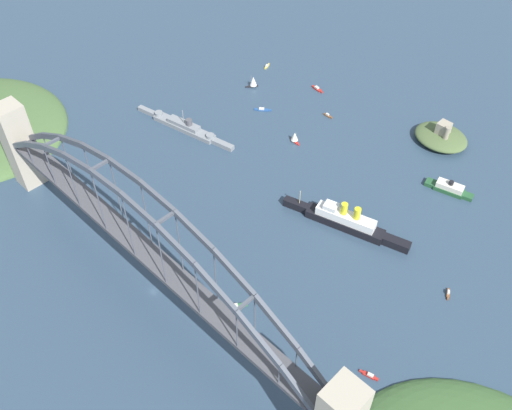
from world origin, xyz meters
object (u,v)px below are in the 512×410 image
at_px(harbor_ferry_steamer, 449,188).
at_px(ocean_liner, 346,221).
at_px(harbor_arch_bridge, 144,252).
at_px(small_boat_6, 262,109).
at_px(small_boat_4, 295,137).
at_px(small_boat_8, 236,306).
at_px(fort_island_mid_harbor, 441,137).
at_px(small_boat_3, 253,81).
at_px(naval_cruiser, 185,127).
at_px(small_boat_0, 328,115).
at_px(small_boat_2, 369,375).
at_px(small_boat_7, 317,89).
at_px(small_boat_1, 267,66).
at_px(channel_marker_buoy, 184,255).
at_px(small_boat_5, 448,294).

bearing_deg(harbor_ferry_steamer, ocean_liner, -111.73).
xyz_separation_m(harbor_arch_bridge, small_boat_6, (-69.96, 156.67, -32.14)).
relative_size(harbor_arch_bridge, small_boat_4, 34.02).
xyz_separation_m(small_boat_6, small_boat_8, (109.24, -133.07, 0.22)).
bearing_deg(fort_island_mid_harbor, small_boat_3, -162.67).
xyz_separation_m(harbor_ferry_steamer, small_boat_6, (-142.15, -21.06, -1.98)).
xyz_separation_m(ocean_liner, naval_cruiser, (-137.51, -6.20, -2.45)).
bearing_deg(fort_island_mid_harbor, small_boat_0, -156.42).
xyz_separation_m(small_boat_3, small_boat_4, (66.43, -26.80, -0.74)).
xyz_separation_m(ocean_liner, small_boat_4, (-74.04, 38.17, -1.01)).
bearing_deg(small_boat_2, small_boat_7, 136.20).
height_order(small_boat_0, small_boat_3, small_boat_3).
relative_size(naval_cruiser, small_boat_7, 7.27).
bearing_deg(small_boat_7, harbor_ferry_steamer, -11.74).
distance_m(small_boat_0, small_boat_1, 78.24).
bearing_deg(small_boat_4, naval_cruiser, -145.04).
bearing_deg(channel_marker_buoy, harbor_ferry_steamer, 62.64).
distance_m(ocean_liner, fort_island_mid_harbor, 108.07).
distance_m(small_boat_2, small_boat_3, 246.67).
bearing_deg(small_boat_6, harbor_ferry_steamer, 8.43).
bearing_deg(ocean_liner, small_boat_8, -93.55).
height_order(small_boat_0, small_boat_4, small_boat_4).
height_order(fort_island_mid_harbor, small_boat_6, fort_island_mid_harbor).
distance_m(fort_island_mid_harbor, channel_marker_buoy, 195.40).
xyz_separation_m(ocean_liner, small_boat_0, (-75.66, 76.08, -4.29)).
bearing_deg(small_boat_4, small_boat_0, 92.44).
distance_m(naval_cruiser, harbor_ferry_steamer, 181.62).
bearing_deg(small_boat_6, small_boat_3, 147.31).
xyz_separation_m(harbor_arch_bridge, naval_cruiser, (-92.97, 102.17, -30.16)).
xyz_separation_m(harbor_arch_bridge, small_boat_7, (-58.36, 204.86, -31.99)).
height_order(naval_cruiser, small_boat_2, naval_cruiser).
xyz_separation_m(small_boat_5, small_boat_6, (-184.01, 48.20, -0.24)).
bearing_deg(harbor_arch_bridge, small_boat_8, 31.00).
distance_m(small_boat_3, small_boat_6, 31.13).
bearing_deg(small_boat_7, small_boat_1, -175.30).
height_order(ocean_liner, small_boat_3, ocean_liner).
xyz_separation_m(small_boat_4, small_boat_8, (68.78, -122.93, -3.20)).
relative_size(ocean_liner, small_boat_5, 11.22).
xyz_separation_m(naval_cruiser, small_boat_0, (61.85, 82.28, -1.84)).
distance_m(small_boat_0, small_boat_2, 202.73).
height_order(small_boat_7, small_boat_8, small_boat_8).
height_order(small_boat_1, small_boat_7, small_boat_7).
bearing_deg(small_boat_5, channel_marker_buoy, -145.79).
height_order(small_boat_4, small_boat_6, small_boat_4).
relative_size(ocean_liner, small_boat_0, 9.91).
relative_size(fort_island_mid_harbor, small_boat_2, 3.79).
distance_m(small_boat_0, small_boat_4, 38.09).
bearing_deg(ocean_liner, small_boat_5, 0.09).
relative_size(small_boat_6, small_boat_7, 0.97).
relative_size(small_boat_6, small_boat_8, 0.99).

